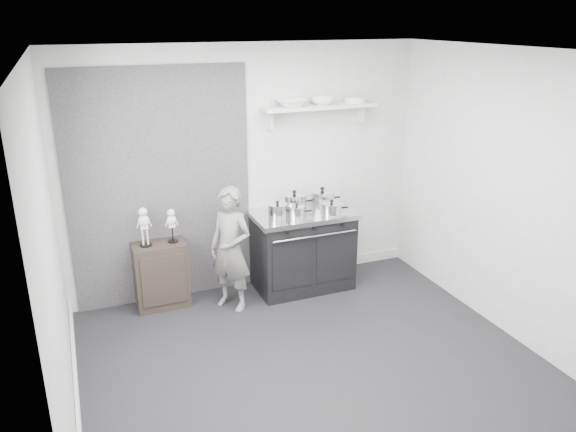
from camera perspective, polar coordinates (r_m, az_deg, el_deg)
The scene contains 16 objects.
ground at distance 5.20m, azimuth 2.53°, elevation -14.86°, with size 4.00×4.00×0.00m, color black.
room_shell at distance 4.58m, azimuth 1.06°, elevation 3.06°, with size 4.02×3.62×2.71m.
wall_shelf at distance 6.22m, azimuth 3.20°, elevation 10.96°, with size 1.30×0.26×0.24m.
stove at distance 6.36m, azimuth 1.47°, elevation -3.40°, with size 1.13×0.70×0.90m.
side_cabinet at distance 6.13m, azimuth -12.75°, elevation -5.86°, with size 0.55×0.32×0.71m, color black.
child at distance 5.85m, azimuth -5.83°, elevation -3.38°, with size 0.49×0.32×1.33m, color slate.
pot_front_left at distance 5.97m, azimuth -1.06°, elevation 0.51°, with size 0.30×0.21×0.20m.
pot_back_left at distance 6.23m, azimuth 0.66°, elevation 1.45°, with size 0.36×0.27×0.23m.
pot_back_right at distance 6.37m, azimuth 3.49°, elevation 1.80°, with size 0.36×0.28×0.23m.
pot_front_right at distance 6.12m, azimuth 4.45°, elevation 0.77°, with size 0.31×0.23×0.17m.
pot_front_center at distance 5.99m, azimuth 0.88°, elevation 0.44°, with size 0.27×0.18×0.17m.
skeleton_full at distance 5.89m, azimuth -14.42°, elevation -0.78°, with size 0.13×0.09×0.48m, color silver, non-canonical shape.
skeleton_torso at distance 5.93m, azimuth -11.73°, elevation -0.72°, with size 0.12×0.08×0.42m, color silver, non-canonical shape.
bowl_large at distance 6.07m, azimuth 0.32°, elevation 11.45°, with size 0.32×0.32×0.08m, color white.
bowl_small at distance 6.21m, azimuth 3.52°, elevation 11.61°, with size 0.25×0.25×0.08m, color white.
plate_stack at distance 6.39m, azimuth 6.83°, elevation 11.65°, with size 0.24×0.24×0.06m, color silver.
Camera 1 is at (-1.80, -3.89, 2.95)m, focal length 35.00 mm.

